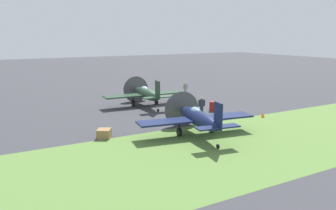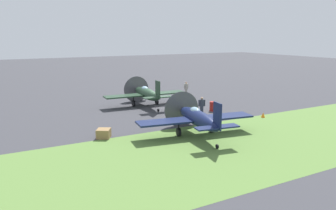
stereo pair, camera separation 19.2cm
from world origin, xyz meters
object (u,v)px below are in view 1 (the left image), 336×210
(ground_crew_chief, at_px, (202,106))
(supply_crate, at_px, (104,134))
(ground_crew_mechanic, at_px, (186,89))
(runway_marker_cone, at_px, (263,115))
(fuel_drum, at_px, (212,106))
(airplane_wingman, at_px, (198,118))
(airplane_lead, at_px, (146,93))

(ground_crew_chief, bearing_deg, supply_crate, -150.94)
(supply_crate, bearing_deg, ground_crew_mechanic, 38.79)
(runway_marker_cone, bearing_deg, ground_crew_mechanic, 92.18)
(fuel_drum, bearing_deg, airplane_wingman, -134.10)
(airplane_wingman, bearing_deg, ground_crew_mechanic, 69.89)
(ground_crew_mechanic, bearing_deg, ground_crew_chief, -122.61)
(airplane_lead, xyz_separation_m, ground_crew_mechanic, (6.34, 2.56, -0.36))
(airplane_wingman, xyz_separation_m, ground_crew_mechanic, (7.58, 13.64, -0.38))
(airplane_wingman, height_order, runway_marker_cone, airplane_wingman)
(airplane_lead, relative_size, fuel_drum, 9.48)
(airplane_wingman, distance_m, ground_crew_mechanic, 15.61)
(fuel_drum, bearing_deg, ground_crew_mechanic, 76.44)
(supply_crate, xyz_separation_m, runway_marker_cone, (14.07, -1.01, -0.10))
(fuel_drum, xyz_separation_m, runway_marker_cone, (2.32, -4.21, -0.23))
(fuel_drum, distance_m, supply_crate, 12.17)
(supply_crate, bearing_deg, runway_marker_cone, -4.12)
(supply_crate, bearing_deg, ground_crew_chief, 11.71)
(ground_crew_chief, height_order, supply_crate, ground_crew_chief)
(fuel_drum, relative_size, runway_marker_cone, 2.05)
(ground_crew_chief, xyz_separation_m, fuel_drum, (2.09, 1.19, -0.46))
(ground_crew_mechanic, xyz_separation_m, runway_marker_cone, (0.46, -11.96, -0.69))
(supply_crate, distance_m, runway_marker_cone, 14.11)
(airplane_wingman, height_order, supply_crate, airplane_wingman)
(airplane_lead, relative_size, ground_crew_mechanic, 4.93)
(airplane_wingman, relative_size, supply_crate, 9.72)
(ground_crew_chief, distance_m, supply_crate, 9.88)
(airplane_lead, distance_m, airplane_wingman, 11.15)
(airplane_wingman, distance_m, ground_crew_chief, 5.95)
(airplane_lead, distance_m, ground_crew_chief, 6.82)
(airplane_lead, height_order, supply_crate, airplane_lead)
(airplane_wingman, xyz_separation_m, runway_marker_cone, (8.04, 1.69, -1.08))
(supply_crate, height_order, runway_marker_cone, supply_crate)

